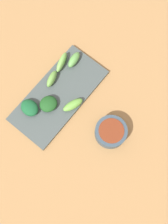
% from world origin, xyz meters
% --- Properties ---
extents(tabletop, '(2.10, 2.10, 0.02)m').
position_xyz_m(tabletop, '(0.00, 0.00, 0.01)').
color(tabletop, '#A37848').
rests_on(tabletop, ground).
extents(sauce_bowl, '(0.10, 0.10, 0.05)m').
position_xyz_m(sauce_bowl, '(-0.12, -0.02, 0.04)').
color(sauce_bowl, '#364856').
rests_on(sauce_bowl, tabletop).
extents(serving_plate, '(0.16, 0.34, 0.01)m').
position_xyz_m(serving_plate, '(0.09, -0.02, 0.03)').
color(serving_plate, '#434E4D').
rests_on(serving_plate, tabletop).
extents(broccoli_stalk_0, '(0.05, 0.08, 0.02)m').
position_xyz_m(broccoli_stalk_0, '(0.03, -0.02, 0.04)').
color(broccoli_stalk_0, '#69AB42').
rests_on(broccoli_stalk_0, serving_plate).
extents(broccoli_leafy_1, '(0.07, 0.07, 0.03)m').
position_xyz_m(broccoli_leafy_1, '(0.10, 0.03, 0.05)').
color(broccoli_leafy_1, '#1C501E').
rests_on(broccoli_leafy_1, serving_plate).
extents(broccoli_stalk_2, '(0.04, 0.06, 0.03)m').
position_xyz_m(broccoli_stalk_2, '(0.14, -0.04, 0.05)').
color(broccoli_stalk_2, '#67A044').
rests_on(broccoli_stalk_2, serving_plate).
extents(broccoli_stalk_3, '(0.04, 0.08, 0.03)m').
position_xyz_m(broccoli_stalk_3, '(0.16, -0.11, 0.05)').
color(broccoli_stalk_3, '#76B752').
rests_on(broccoli_stalk_3, serving_plate).
extents(broccoli_stalk_4, '(0.03, 0.06, 0.03)m').
position_xyz_m(broccoli_stalk_4, '(0.13, -0.14, 0.05)').
color(broccoli_stalk_4, '#5FA14D').
rests_on(broccoli_stalk_4, serving_plate).
extents(broccoli_leafy_5, '(0.07, 0.06, 0.03)m').
position_xyz_m(broccoli_leafy_5, '(0.14, 0.08, 0.05)').
color(broccoli_leafy_5, '#17572D').
rests_on(broccoli_leafy_5, serving_plate).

